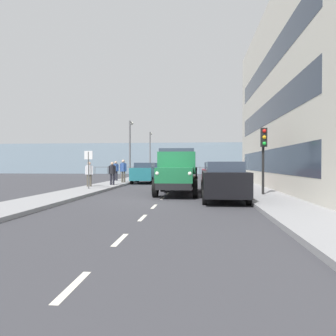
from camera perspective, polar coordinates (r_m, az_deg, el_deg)
The scene contains 20 objects.
ground_plane at distance 24.35m, azimuth 1.59°, elevation -3.06°, with size 80.00×80.00×0.00m, color #38383D.
sidewalk_left at distance 24.50m, azimuth 13.01°, elevation -2.88°, with size 2.23×44.58×0.15m, color gray.
sidewalk_right at distance 25.15m, azimuth -9.54°, elevation -2.78°, with size 2.23×44.58×0.15m, color gray.
road_centreline_markings at distance 23.60m, azimuth 1.46°, elevation -3.17°, with size 0.12×39.99×0.01m.
building_terrace at distance 22.18m, azimuth 28.15°, elevation 11.47°, with size 8.14×20.81×11.57m.
sea_horizon at distance 49.57m, azimuth 3.58°, elevation 1.79°, with size 80.00×0.80×5.00m, color gray.
seawall_railing at distance 45.97m, azimuth 3.43°, elevation -0.11°, with size 28.08×0.08×1.20m.
truck_vintage_green at distance 16.24m, azimuth 1.66°, elevation -0.82°, with size 2.17×5.64×2.43m.
car_black_kerbside_near at distance 13.71m, azimuth 10.24°, elevation -2.31°, with size 1.90×4.21×1.72m.
car_maroon_kerbside_1 at distance 19.13m, azimuth 8.89°, elevation -1.44°, with size 1.83×4.04×1.72m.
car_teal_oppositeside_0 at distance 25.99m, azimuth -4.35°, elevation -0.84°, with size 1.83×4.00×1.72m.
car_navy_oppositeside_1 at distance 32.29m, azimuth -2.42°, elevation -0.52°, with size 1.91×4.57×1.72m.
pedestrian_couple_a at distance 20.79m, azimuth -14.34°, elevation -0.72°, with size 0.53×0.34×1.62m.
pedestrian_in_dark_coat at distance 22.07m, azimuth -10.26°, elevation -0.64°, with size 0.53×0.34×1.60m.
pedestrian_with_bag at distance 24.79m, azimuth -8.25°, elevation -0.19°, with size 0.53×0.34×1.80m.
pedestrian_couple_b at distance 27.47m, azimuth -9.62°, elevation -0.22°, with size 0.53×0.34×1.71m.
traffic_light_near at distance 15.60m, azimuth 17.22°, elevation 3.83°, with size 0.28×0.41×3.20m.
lamp_post_promenade at distance 29.73m, azimuth -6.97°, elevation 4.44°, with size 0.32×1.14×5.58m.
lamp_post_far at distance 41.71m, azimuth -3.29°, elevation 3.54°, with size 0.32×1.14×5.77m.
street_sign at distance 19.00m, azimuth -14.45°, elevation 0.91°, with size 0.50×0.07×2.25m.
Camera 1 is at (-1.66, 13.89, 1.64)m, focal length 33.05 mm.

